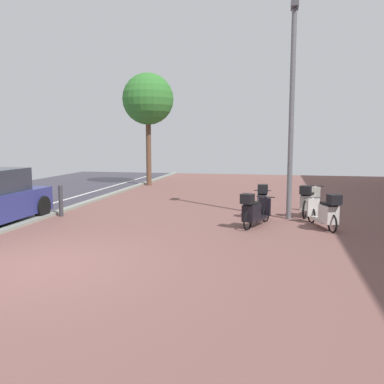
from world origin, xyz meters
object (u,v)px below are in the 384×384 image
street_tree (148,100)px  bollard_far (61,201)px  scooter_extra (326,212)px  scooter_far (262,202)px  lamp_post (292,101)px  scooter_near (309,201)px  scooter_mid (254,211)px

street_tree → bollard_far: bearing=-90.3°
scooter_extra → bollard_far: 7.35m
scooter_far → lamp_post: 2.90m
scooter_near → street_tree: size_ratio=0.33×
bollard_far → scooter_extra: bearing=-2.1°
scooter_mid → scooter_near: bearing=51.8°
scooter_mid → scooter_extra: (1.77, 0.12, 0.01)m
scooter_mid → scooter_far: scooter_far is taller
scooter_extra → bollard_far: size_ratio=1.75×
scooter_far → scooter_extra: 2.07m
scooter_far → bollard_far: scooter_far is taller
street_tree → scooter_far: bearing=-52.1°
lamp_post → scooter_extra: bearing=-54.5°
scooter_mid → lamp_post: (0.90, 1.34, 2.84)m
scooter_mid → lamp_post: size_ratio=0.27×
lamp_post → street_tree: size_ratio=1.10×
scooter_far → bollard_far: bearing=-169.6°
bollard_far → scooter_mid: bearing=-4.0°
scooter_near → bollard_far: size_ratio=1.95×
scooter_far → street_tree: bearing=127.9°
lamp_post → street_tree: 9.85m
scooter_near → lamp_post: size_ratio=0.30×
scooter_mid → lamp_post: lamp_post is taller
scooter_mid → bollard_far: bollard_far is taller
scooter_mid → scooter_far: (0.16, 1.44, 0.03)m
scooter_near → scooter_far: bearing=-161.2°
scooter_mid → bollard_far: bearing=176.0°
scooter_extra → bollard_far: (-7.34, 0.26, 0.03)m
scooter_mid → scooter_far: 1.45m
scooter_far → lamp_post: bearing=-7.6°
lamp_post → bollard_far: lamp_post is taller
scooter_near → scooter_extra: (0.28, -1.76, -0.01)m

